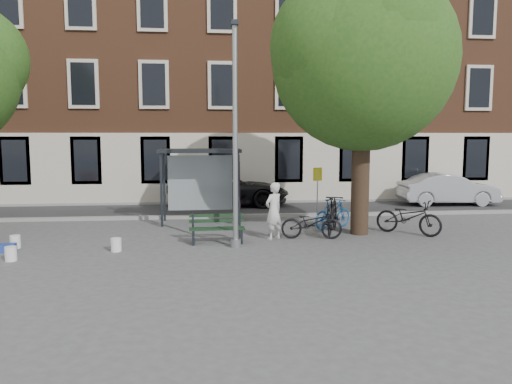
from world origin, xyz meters
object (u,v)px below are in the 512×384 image
Objects in this scene: notice_sign at (317,183)px; bench at (217,230)px; lamppost at (235,147)px; bike_d at (333,215)px; car_dark at (229,189)px; bike_b at (333,213)px; bike_a at (312,223)px; painter at (274,211)px; bus_shelter at (211,169)px; bike_c at (408,217)px; car_silver at (448,189)px.

bench is at bearing -165.31° from notice_sign.
lamppost is 3.05× the size of notice_sign.
car_dark is at bearing -44.11° from bike_d.
bike_a is at bearing 113.36° from bike_b.
painter is 0.85× the size of notice_sign.
bike_d is (3.18, 1.68, -2.19)m from lamppost.
painter is 0.32× the size of car_dark.
bus_shelter is 1.42× the size of notice_sign.
bike_a is at bearing 137.91° from bike_c.
car_dark is at bearing 88.53° from lamppost.
bike_d is at bearing -102.53° from notice_sign.
lamppost is at bearing 49.95° from bike_d.
lamppost is at bearing 144.44° from bike_c.
bus_shelter is 1.67× the size of painter.
bench is at bearing 37.88° from bike_d.
bike_d is 1.65m from notice_sign.
painter is 2.70m from bike_b.
notice_sign is (-2.51, 1.79, 0.92)m from bike_c.
bike_b is (3.41, 2.51, -2.28)m from lamppost.
bench is at bearing -88.24° from bus_shelter.
bus_shelter is 4.69m from bike_d.
car_silver is at bearing 179.15° from painter.
bus_shelter is 1.37× the size of bike_c.
bike_a is at bearing 21.33° from lamppost.
painter is (1.81, -3.11, -1.06)m from bus_shelter.
lamppost is 12.65m from car_silver.
lamppost is 3.37× the size of bike_a.
lamppost reaches higher than painter.
bike_a is 0.87× the size of bike_c.
notice_sign reaches higher than bike_a.
bike_c is 1.04× the size of notice_sign.
notice_sign is (0.66, 2.15, 0.99)m from bike_a.
bike_b is 0.80× the size of bike_c.
car_silver is (7.62, 6.59, 0.23)m from bike_a.
bike_a is 1.09× the size of bike_b.
lamppost reaches higher than bike_a.
bench is 4.34m from bike_b.
bike_d is (0.84, 0.77, 0.11)m from bike_a.
bench is 0.96× the size of bike_b.
bike_b is (1.08, 1.60, 0.02)m from bike_a.
painter is 0.40× the size of car_silver.
painter is at bearing -151.08° from notice_sign.
car_silver is at bearing 12.47° from notice_sign.
bike_a is at bearing -127.10° from notice_sign.
car_dark reaches higher than bike_c.
bench is at bearing 125.70° from car_silver.
notice_sign reaches higher than car_silver.
bike_a reaches higher than bench.
lamppost reaches higher than notice_sign.
bike_a is at bearing 3.49° from bench.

